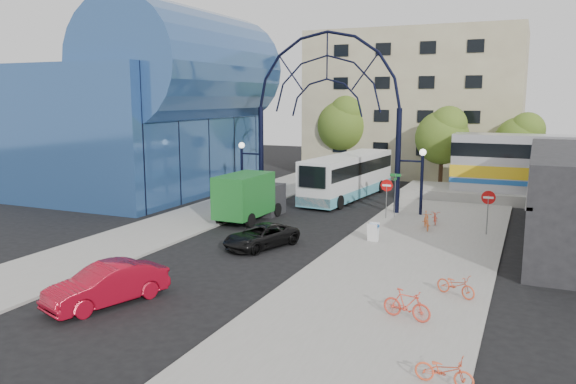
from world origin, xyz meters
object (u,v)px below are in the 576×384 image
at_px(tree_north_b, 345,123).
at_px(bike_far_b, 407,305).
at_px(tree_north_c, 522,139).
at_px(green_truck, 250,197).
at_px(stop_sign, 387,189).
at_px(street_name_sign, 395,186).
at_px(tree_north_a, 444,135).
at_px(bike_near_b, 426,221).
at_px(black_suv, 261,236).
at_px(gateway_arch, 327,84).
at_px(city_bus, 348,176).
at_px(do_not_enter_sign, 488,202).
at_px(bike_far_a, 456,285).
at_px(red_sedan, 107,285).
at_px(bike_near_a, 435,217).
at_px(sandwich_board, 373,230).
at_px(bike_far_c, 444,370).

height_order(tree_north_b, bike_far_b, tree_north_b).
height_order(tree_north_c, green_truck, tree_north_c).
distance_m(stop_sign, street_name_sign, 0.74).
distance_m(tree_north_a, bike_near_b, 16.59).
distance_m(street_name_sign, tree_north_c, 16.95).
bearing_deg(black_suv, stop_sign, 83.99).
height_order(gateway_arch, city_bus, gateway_arch).
distance_m(do_not_enter_sign, bike_far_a, 10.94).
xyz_separation_m(tree_north_a, red_sedan, (-7.32, -32.60, -3.85)).
bearing_deg(do_not_enter_sign, bike_near_a, 151.27).
xyz_separation_m(city_bus, bike_far_a, (10.55, -19.42, -1.18)).
xyz_separation_m(black_suv, bike_near_b, (7.21, 7.00, 0.04)).
bearing_deg(city_bus, bike_near_a, -35.79).
distance_m(black_suv, bike_near_b, 10.05).
height_order(gateway_arch, do_not_enter_sign, gateway_arch).
distance_m(tree_north_c, bike_near_a, 17.19).
relative_size(stop_sign, tree_north_c, 0.38).
xyz_separation_m(do_not_enter_sign, black_suv, (-10.51, -7.11, -1.38)).
bearing_deg(black_suv, tree_north_c, 84.40).
bearing_deg(red_sedan, bike_far_b, 33.64).
distance_m(stop_sign, black_suv, 10.17).
bearing_deg(bike_far_a, tree_north_b, 51.60).
xyz_separation_m(red_sedan, bike_far_b, (10.68, 2.77, -0.11)).
relative_size(gateway_arch, city_bus, 1.11).
distance_m(sandwich_board, black_suv, 5.97).
bearing_deg(red_sedan, bike_near_a, 82.68).
height_order(tree_north_b, bike_far_a, tree_north_b).
relative_size(tree_north_a, red_sedan, 1.52).
bearing_deg(green_truck, tree_north_b, 93.82).
bearing_deg(black_suv, bike_far_c, -25.78).
bearing_deg(tree_north_a, red_sedan, -102.66).
bearing_deg(red_sedan, bike_far_c, 13.04).
relative_size(bike_far_a, bike_far_c, 1.05).
bearing_deg(stop_sign, bike_far_b, -73.60).
distance_m(black_suv, bike_far_b, 11.27).
xyz_separation_m(stop_sign, sandwich_board, (0.80, -6.02, -1.25)).
relative_size(red_sedan, bike_far_c, 2.92).
distance_m(stop_sign, red_sedan, 19.65).
xyz_separation_m(tree_north_c, bike_far_a, (-1.40, -28.78, -3.72)).
xyz_separation_m(green_truck, bike_far_a, (13.80, -9.40, -0.95)).
distance_m(red_sedan, bike_near_a, 20.50).
relative_size(stop_sign, tree_north_a, 0.36).
bearing_deg(tree_north_b, do_not_enter_sign, -53.26).
bearing_deg(bike_far_c, bike_near_a, 15.14).
distance_m(gateway_arch, bike_far_b, 21.74).
bearing_deg(green_truck, red_sedan, -81.32).
bearing_deg(bike_far_c, stop_sign, 23.38).
xyz_separation_m(black_suv, red_sedan, (-1.69, -9.56, 0.16)).
distance_m(tree_north_b, green_truck, 21.72).
relative_size(tree_north_a, tree_north_b, 0.88).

